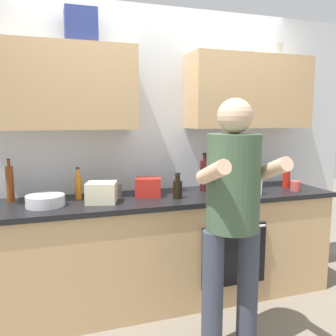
% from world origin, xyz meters
% --- Properties ---
extents(ground_plane, '(12.00, 12.00, 0.00)m').
position_xyz_m(ground_plane, '(0.00, 0.00, 0.00)').
color(ground_plane, '#756B5B').
extents(back_wall_unit, '(4.00, 0.38, 2.50)m').
position_xyz_m(back_wall_unit, '(-0.00, 0.27, 1.50)').
color(back_wall_unit, silver).
rests_on(back_wall_unit, ground).
extents(counter, '(2.84, 0.67, 0.90)m').
position_xyz_m(counter, '(0.00, -0.00, 0.45)').
color(counter, tan).
rests_on(counter, ground).
extents(person_standing, '(0.49, 0.45, 1.66)m').
position_xyz_m(person_standing, '(0.17, -0.75, 0.98)').
color(person_standing, '#383D4C').
rests_on(person_standing, ground).
extents(bottle_soy, '(0.07, 0.07, 0.21)m').
position_xyz_m(bottle_soy, '(0.03, -0.10, 0.98)').
color(bottle_soy, black).
rests_on(bottle_soy, counter).
extents(bottle_wine, '(0.08, 0.08, 0.34)m').
position_xyz_m(bottle_wine, '(0.36, 0.11, 1.04)').
color(bottle_wine, '#471419').
rests_on(bottle_wine, counter).
extents(bottle_hotsauce, '(0.07, 0.07, 0.26)m').
position_xyz_m(bottle_hotsauce, '(1.15, 0.02, 1.01)').
color(bottle_hotsauce, red).
rests_on(bottle_hotsauce, counter).
extents(bottle_juice, '(0.05, 0.05, 0.26)m').
position_xyz_m(bottle_juice, '(-0.72, 0.12, 1.00)').
color(bottle_juice, orange).
rests_on(bottle_juice, counter).
extents(bottle_vinegar, '(0.06, 0.06, 0.33)m').
position_xyz_m(bottle_vinegar, '(-1.23, 0.20, 1.04)').
color(bottle_vinegar, brown).
rests_on(bottle_vinegar, counter).
extents(cup_ceramic, '(0.09, 0.09, 0.09)m').
position_xyz_m(cup_ceramic, '(1.13, -0.15, 0.94)').
color(cup_ceramic, '#BF4C47').
rests_on(cup_ceramic, counter).
extents(cup_stoneware, '(0.07, 0.07, 0.11)m').
position_xyz_m(cup_stoneware, '(-0.42, 0.10, 0.95)').
color(cup_stoneware, slate).
rests_on(cup_stoneware, counter).
extents(mixing_bowl, '(0.28, 0.28, 0.08)m').
position_xyz_m(mixing_bowl, '(-0.97, -0.04, 0.94)').
color(mixing_bowl, silver).
rests_on(mixing_bowl, counter).
extents(grocery_bag_crisps, '(0.24, 0.19, 0.16)m').
position_xyz_m(grocery_bag_crisps, '(-0.17, 0.04, 0.98)').
color(grocery_bag_crisps, red).
rests_on(grocery_bag_crisps, counter).
extents(grocery_bag_produce, '(0.23, 0.24, 0.16)m').
position_xyz_m(grocery_bag_produce, '(0.65, -0.09, 0.98)').
color(grocery_bag_produce, silver).
rests_on(grocery_bag_produce, counter).
extents(grocery_bag_rice, '(0.27, 0.25, 0.16)m').
position_xyz_m(grocery_bag_rice, '(-0.56, -0.06, 0.98)').
color(grocery_bag_rice, beige).
rests_on(grocery_bag_rice, counter).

